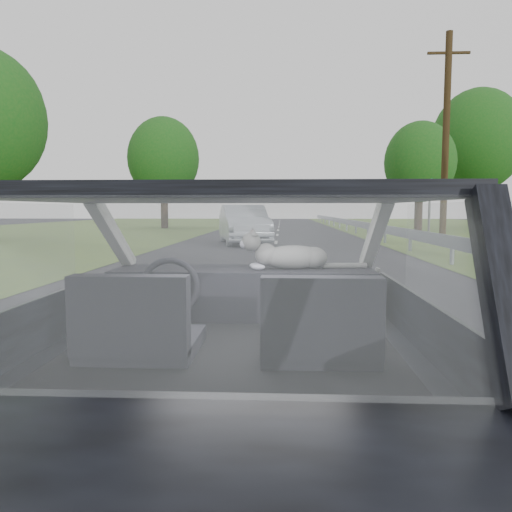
# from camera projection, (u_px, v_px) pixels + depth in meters

# --- Properties ---
(ground) EXTENTS (140.00, 140.00, 0.00)m
(ground) POSITION_uv_depth(u_px,v_px,m) (235.00, 477.00, 2.55)
(ground) COLOR #32323A
(ground) RESTS_ON ground
(subject_car) EXTENTS (1.80, 4.00, 1.45)m
(subject_car) POSITION_uv_depth(u_px,v_px,m) (234.00, 338.00, 2.48)
(subject_car) COLOR black
(subject_car) RESTS_ON ground
(dashboard) EXTENTS (1.58, 0.45, 0.30)m
(dashboard) POSITION_uv_depth(u_px,v_px,m) (244.00, 292.00, 3.09)
(dashboard) COLOR black
(dashboard) RESTS_ON subject_car
(driver_seat) EXTENTS (0.50, 0.72, 0.42)m
(driver_seat) POSITION_uv_depth(u_px,v_px,m) (137.00, 319.00, 2.20)
(driver_seat) COLOR #23222C
(driver_seat) RESTS_ON subject_car
(passenger_seat) EXTENTS (0.50, 0.72, 0.42)m
(passenger_seat) POSITION_uv_depth(u_px,v_px,m) (319.00, 321.00, 2.16)
(passenger_seat) COLOR #23222C
(passenger_seat) RESTS_ON subject_car
(steering_wheel) EXTENTS (0.36, 0.36, 0.04)m
(steering_wheel) POSITION_uv_depth(u_px,v_px,m) (169.00, 288.00, 2.81)
(steering_wheel) COLOR black
(steering_wheel) RESTS_ON dashboard
(cat) EXTENTS (0.58, 0.28, 0.25)m
(cat) POSITION_uv_depth(u_px,v_px,m) (292.00, 256.00, 3.04)
(cat) COLOR #9B9C9C
(cat) RESTS_ON dashboard
(guardrail) EXTENTS (0.05, 90.00, 0.32)m
(guardrail) POSITION_uv_depth(u_px,v_px,m) (448.00, 241.00, 12.21)
(guardrail) COLOR #9197A5
(guardrail) RESTS_ON ground
(other_car) EXTENTS (2.74, 4.95, 1.54)m
(other_car) POSITION_uv_depth(u_px,v_px,m) (244.00, 224.00, 19.66)
(other_car) COLOR #AEB7C2
(other_car) RESTS_ON ground
(highway_sign) EXTENTS (0.26, 1.13, 2.81)m
(highway_sign) POSITION_uv_depth(u_px,v_px,m) (429.00, 208.00, 23.92)
(highway_sign) COLOR #0F712C
(highway_sign) RESTS_ON ground
(utility_pole) EXTENTS (0.29, 0.29, 8.55)m
(utility_pole) POSITION_uv_depth(u_px,v_px,m) (446.00, 138.00, 20.56)
(utility_pole) COLOR black
(utility_pole) RESTS_ON ground
(tree_2) EXTENTS (5.31, 5.31, 6.60)m
(tree_2) POSITION_uv_depth(u_px,v_px,m) (419.00, 178.00, 30.99)
(tree_2) COLOR #134D15
(tree_2) RESTS_ON ground
(tree_3) EXTENTS (8.28, 8.28, 9.82)m
(tree_3) POSITION_uv_depth(u_px,v_px,m) (477.00, 161.00, 36.44)
(tree_3) COLOR #134D15
(tree_3) RESTS_ON ground
(tree_6) EXTENTS (6.17, 6.17, 7.64)m
(tree_6) POSITION_uv_depth(u_px,v_px,m) (164.00, 175.00, 35.40)
(tree_6) COLOR #134D15
(tree_6) RESTS_ON ground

